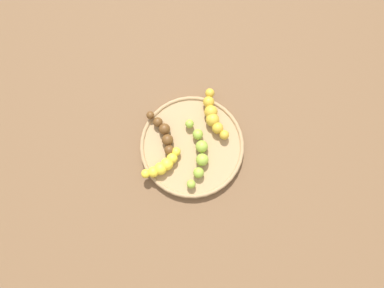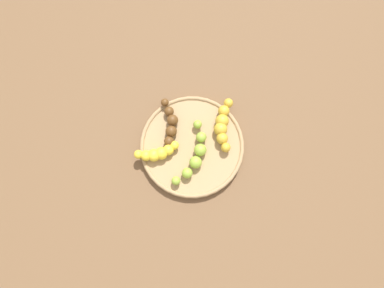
% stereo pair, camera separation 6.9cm
% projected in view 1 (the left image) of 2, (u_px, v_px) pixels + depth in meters
% --- Properties ---
extents(ground_plane, '(2.40, 2.40, 0.00)m').
position_uv_depth(ground_plane, '(192.00, 147.00, 0.88)').
color(ground_plane, brown).
extents(fruit_bowl, '(0.26, 0.26, 0.02)m').
position_uv_depth(fruit_bowl, '(192.00, 146.00, 0.87)').
color(fruit_bowl, '#A08259').
rests_on(fruit_bowl, ground_plane).
extents(banana_green, '(0.10, 0.15, 0.03)m').
position_uv_depth(banana_green, '(199.00, 153.00, 0.84)').
color(banana_green, '#8CAD38').
rests_on(banana_green, fruit_bowl).
extents(banana_spotted, '(0.11, 0.10, 0.03)m').
position_uv_depth(banana_spotted, '(213.00, 115.00, 0.86)').
color(banana_spotted, gold).
rests_on(banana_spotted, fruit_bowl).
extents(banana_overripe, '(0.12, 0.09, 0.03)m').
position_uv_depth(banana_overripe, '(164.00, 136.00, 0.85)').
color(banana_overripe, '#593819').
rests_on(banana_overripe, fruit_bowl).
extents(banana_yellow, '(0.06, 0.10, 0.03)m').
position_uv_depth(banana_yellow, '(163.00, 165.00, 0.84)').
color(banana_yellow, yellow).
rests_on(banana_yellow, fruit_bowl).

